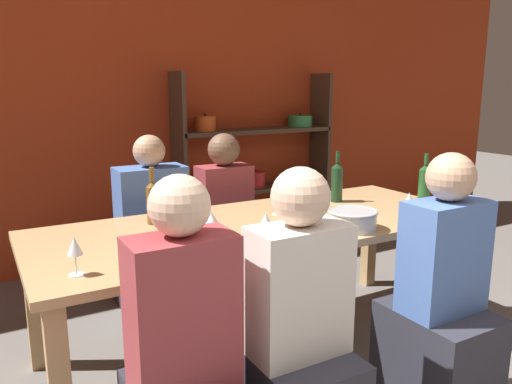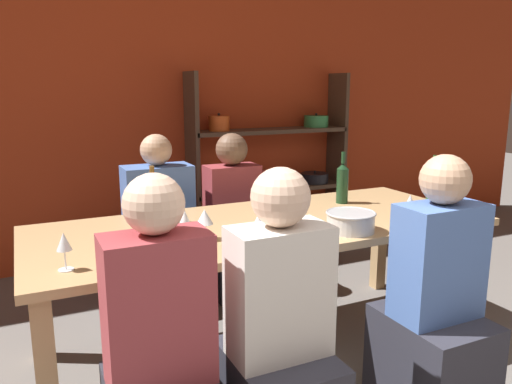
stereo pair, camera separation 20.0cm
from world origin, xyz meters
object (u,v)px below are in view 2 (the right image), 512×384
(wine_glass_empty_b, at_px, (205,218))
(person_far_a, at_px, (233,233))
(wine_glass_red_c, at_px, (410,205))
(wine_glass_red_d, at_px, (157,236))
(wine_glass_red_b, at_px, (259,222))
(wine_glass_red_a, at_px, (185,221))
(wine_bottle_dark, at_px, (342,182))
(person_far_b, at_px, (160,245))
(person_near_b, at_px, (434,322))
(wine_glass_white_a, at_px, (64,243))
(wine_bottle_green, at_px, (153,200))
(mixing_bowl, at_px, (351,221))
(dining_table, at_px, (264,236))
(wine_glass_empty_a, at_px, (280,196))
(wine_bottle_amber, at_px, (433,185))
(shelf_unit, at_px, (270,182))
(person_near_c, at_px, (279,359))
(cell_phone, at_px, (137,241))

(wine_glass_empty_b, distance_m, person_far_a, 1.22)
(wine_glass_red_c, relative_size, wine_glass_red_d, 1.08)
(wine_glass_red_b, bearing_deg, person_far_a, 73.32)
(wine_glass_red_a, xyz_separation_m, wine_glass_red_b, (0.32, -0.13, -0.01))
(wine_bottle_dark, bearing_deg, person_far_b, 148.75)
(person_near_b, height_order, person_far_b, person_near_b)
(wine_glass_white_a, bearing_deg, person_far_a, 43.50)
(wine_bottle_green, xyz_separation_m, person_near_b, (0.97, -1.11, -0.42))
(mixing_bowl, height_order, wine_bottle_green, wine_bottle_green)
(wine_bottle_dark, height_order, wine_glass_red_b, wine_bottle_dark)
(dining_table, xyz_separation_m, mixing_bowl, (0.32, -0.34, 0.13))
(mixing_bowl, height_order, wine_glass_red_d, wine_glass_red_d)
(wine_glass_red_a, distance_m, wine_glass_empty_b, 0.11)
(mixing_bowl, xyz_separation_m, person_far_a, (-0.16, 1.18, -0.36))
(dining_table, distance_m, wine_glass_red_a, 0.56)
(mixing_bowl, xyz_separation_m, wine_glass_white_a, (-1.37, 0.04, 0.06))
(wine_glass_empty_a, height_order, person_far_a, person_far_a)
(wine_glass_red_d, bearing_deg, wine_glass_red_a, 49.65)
(wine_glass_red_b, relative_size, wine_glass_empty_b, 0.95)
(wine_glass_empty_b, bearing_deg, person_near_b, -39.64)
(wine_bottle_dark, relative_size, wine_bottle_amber, 1.04)
(shelf_unit, distance_m, person_near_c, 2.76)
(wine_glass_white_a, height_order, person_far_a, person_far_a)
(mixing_bowl, height_order, wine_glass_red_c, wine_glass_red_c)
(wine_glass_red_d, bearing_deg, person_far_b, 75.44)
(wine_bottle_dark, xyz_separation_m, cell_phone, (-1.36, -0.26, -0.13))
(cell_phone, bearing_deg, wine_glass_empty_a, 11.10)
(wine_glass_red_a, xyz_separation_m, wine_glass_empty_b, (0.10, 0.02, 0.00))
(wine_glass_red_d, bearing_deg, wine_glass_empty_a, 31.02)
(dining_table, distance_m, person_far_a, 0.89)
(dining_table, bearing_deg, wine_bottle_dark, 17.27)
(mixing_bowl, distance_m, person_far_b, 1.41)
(wine_bottle_dark, height_order, wine_glass_red_c, wine_bottle_dark)
(wine_glass_empty_b, bearing_deg, person_near_c, -85.48)
(wine_bottle_green, height_order, cell_phone, wine_bottle_green)
(shelf_unit, xyz_separation_m, wine_glass_red_a, (-1.38, -1.82, 0.24))
(wine_bottle_amber, xyz_separation_m, person_near_c, (-1.46, -0.73, -0.43))
(wine_glass_red_a, height_order, wine_glass_empty_b, wine_glass_red_a)
(mixing_bowl, xyz_separation_m, wine_glass_red_c, (0.30, -0.09, 0.07))
(dining_table, distance_m, mixing_bowl, 0.49)
(wine_glass_empty_a, bearing_deg, wine_glass_white_a, -160.84)
(wine_glass_white_a, bearing_deg, wine_glass_red_c, -4.34)
(shelf_unit, xyz_separation_m, wine_bottle_green, (-1.41, -1.38, 0.25))
(wine_glass_white_a, xyz_separation_m, wine_glass_red_c, (1.67, -0.13, 0.02))
(wine_glass_red_b, distance_m, wine_glass_red_d, 0.52)
(shelf_unit, distance_m, wine_bottle_dark, 1.48)
(wine_bottle_green, distance_m, person_far_a, 1.00)
(wine_glass_empty_a, height_order, cell_phone, wine_glass_empty_a)
(person_near_b, relative_size, person_near_c, 1.00)
(wine_glass_white_a, distance_m, wine_glass_red_d, 0.37)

